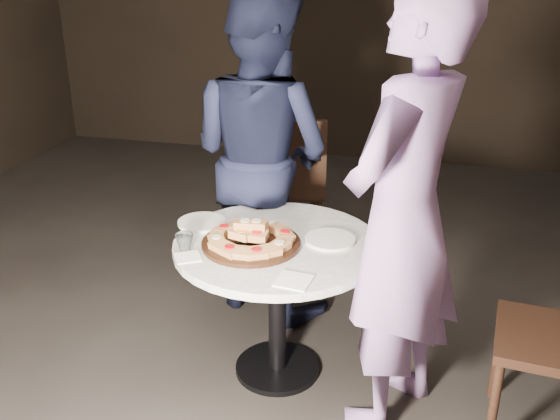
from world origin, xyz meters
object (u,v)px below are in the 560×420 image
(focaccia_pile, at_px, (251,236))
(chair_far, at_px, (287,180))
(table, at_px, (277,267))
(diner_navy, at_px, (261,156))
(water_glass, at_px, (184,242))
(serving_board, at_px, (251,243))
(diner_teal, at_px, (404,219))

(focaccia_pile, xyz_separation_m, chair_far, (-0.12, 1.18, -0.18))
(focaccia_pile, bearing_deg, table, 33.14)
(focaccia_pile, height_order, diner_navy, diner_navy)
(water_glass, relative_size, diner_navy, 0.05)
(table, distance_m, serving_board, 0.18)
(table, xyz_separation_m, chair_far, (-0.22, 1.12, -0.00))
(table, distance_m, chair_far, 1.14)
(focaccia_pile, relative_size, diner_teal, 0.21)
(serving_board, height_order, chair_far, chair_far)
(table, relative_size, diner_teal, 0.64)
(chair_far, distance_m, diner_teal, 1.52)
(diner_navy, height_order, diner_teal, diner_teal)
(table, bearing_deg, diner_teal, -15.74)
(serving_board, xyz_separation_m, diner_navy, (-0.15, 0.70, 0.17))
(table, relative_size, serving_board, 2.73)
(focaccia_pile, bearing_deg, diner_teal, -7.71)
(table, height_order, water_glass, water_glass)
(chair_far, bearing_deg, diner_teal, 105.08)
(water_glass, distance_m, chair_far, 1.31)
(diner_navy, xyz_separation_m, diner_teal, (0.79, -0.79, 0.05))
(serving_board, distance_m, water_glass, 0.29)
(chair_far, bearing_deg, focaccia_pile, 79.92)
(serving_board, distance_m, chair_far, 1.20)
(table, xyz_separation_m, focaccia_pile, (-0.10, -0.07, 0.17))
(table, relative_size, water_glass, 14.91)
(serving_board, relative_size, focaccia_pile, 1.13)
(table, height_order, chair_far, chair_far)
(water_glass, xyz_separation_m, chair_far, (0.14, 1.29, -0.17))
(table, relative_size, chair_far, 1.22)
(water_glass, bearing_deg, serving_board, 22.10)
(chair_far, bearing_deg, water_glass, 67.73)
(diner_teal, bearing_deg, chair_far, -124.35)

